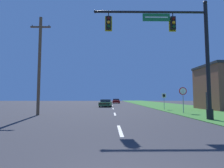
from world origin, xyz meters
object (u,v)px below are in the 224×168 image
object	(u,v)px
signal_mast	(181,47)
stop_sign	(183,94)
route_sign_post	(164,98)
car_ahead	(106,103)
far_car	(116,101)
utility_pole_near	(39,63)

from	to	relation	value
signal_mast	stop_sign	world-z (taller)	signal_mast
route_sign_post	car_ahead	bearing A→B (deg)	134.99
signal_mast	far_car	distance (m)	35.22
stop_sign	route_sign_post	world-z (taller)	stop_sign
far_car	route_sign_post	bearing A→B (deg)	-78.32
route_sign_post	signal_mast	bearing A→B (deg)	-100.32
car_ahead	stop_sign	bearing A→B (deg)	-57.63
utility_pole_near	route_sign_post	bearing A→B (deg)	26.38
stop_sign	car_ahead	bearing A→B (deg)	122.37
far_car	car_ahead	bearing A→B (deg)	-97.75
far_car	stop_sign	world-z (taller)	stop_sign
far_car	utility_pole_near	world-z (taller)	utility_pole_near
stop_sign	utility_pole_near	xyz separation A→B (m)	(-13.45, -1.61, 2.69)
car_ahead	route_sign_post	size ratio (longest dim) A/B	2.33
car_ahead	utility_pole_near	size ratio (longest dim) A/B	0.54
signal_mast	car_ahead	world-z (taller)	signal_mast
car_ahead	utility_pole_near	world-z (taller)	utility_pole_near
utility_pole_near	car_ahead	bearing A→B (deg)	68.21
route_sign_post	utility_pole_near	world-z (taller)	utility_pole_near
signal_mast	car_ahead	xyz separation A→B (m)	(-5.69, 17.42, -4.50)
signal_mast	utility_pole_near	distance (m)	11.81
signal_mast	utility_pole_near	bearing A→B (deg)	163.14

